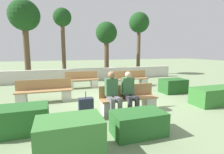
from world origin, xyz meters
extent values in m
plane|color=gray|center=(0.00, 0.00, 0.00)|extent=(60.00, 60.00, 0.00)
cube|color=beige|center=(0.00, 5.18, 0.41)|extent=(12.37, 0.30, 0.82)
cube|color=#A37A4C|center=(-0.03, -1.36, 0.45)|extent=(1.94, 0.44, 0.05)
cube|color=#A37A4C|center=(-0.03, -1.12, 0.68)|extent=(1.94, 0.04, 0.40)
cube|color=beige|center=(-0.77, -1.36, 0.21)|extent=(0.36, 0.40, 0.43)
cube|color=beige|center=(0.71, -1.36, 0.21)|extent=(0.36, 0.40, 0.43)
cube|color=#A37A4C|center=(-0.92, 2.86, 0.45)|extent=(1.77, 0.44, 0.05)
cube|color=#A37A4C|center=(-0.92, 3.10, 0.68)|extent=(1.77, 0.04, 0.40)
cube|color=beige|center=(-1.58, 2.86, 0.21)|extent=(0.36, 0.40, 0.43)
cube|color=beige|center=(-0.26, 2.86, 0.21)|extent=(0.36, 0.40, 0.43)
cube|color=#A37A4C|center=(1.72, 2.34, 0.45)|extent=(2.04, 0.44, 0.05)
cube|color=#A37A4C|center=(1.72, 2.58, 0.68)|extent=(2.04, 0.04, 0.40)
cube|color=beige|center=(0.93, 2.34, 0.21)|extent=(0.36, 0.40, 0.43)
cube|color=beige|center=(2.51, 2.34, 0.21)|extent=(0.36, 0.40, 0.43)
cube|color=#A37A4C|center=(-2.73, 0.68, 0.45)|extent=(2.11, 0.44, 0.05)
cube|color=#A37A4C|center=(-2.73, 0.92, 0.68)|extent=(2.11, 0.04, 0.40)
cube|color=beige|center=(-3.56, 0.68, 0.21)|extent=(0.36, 0.40, 0.43)
cube|color=beige|center=(-1.91, 0.68, 0.21)|extent=(0.36, 0.40, 0.43)
cube|color=#333338|center=(-0.18, -1.57, 0.54)|extent=(0.14, 0.46, 0.13)
cube|color=#333338|center=(0.02, -1.57, 0.54)|extent=(0.14, 0.46, 0.13)
cube|color=#333338|center=(-0.20, -1.80, 0.30)|extent=(0.11, 0.11, 0.61)
cube|color=#333338|center=(0.04, -1.80, 0.30)|extent=(0.11, 0.11, 0.61)
cube|color=#3D6B42|center=(-0.08, -1.33, 0.88)|extent=(0.38, 0.22, 0.54)
sphere|color=beige|center=(-0.08, -1.35, 1.25)|extent=(0.19, 0.19, 0.19)
cube|color=slate|center=(-0.75, -1.57, 0.54)|extent=(0.14, 0.46, 0.13)
cube|color=slate|center=(-0.55, -1.57, 0.54)|extent=(0.14, 0.46, 0.13)
cube|color=slate|center=(-0.77, -1.80, 0.30)|extent=(0.11, 0.11, 0.61)
cube|color=slate|center=(-0.53, -1.80, 0.30)|extent=(0.11, 0.11, 0.61)
cube|color=#3D6B42|center=(-0.65, -1.33, 0.88)|extent=(0.38, 0.22, 0.54)
sphere|color=#936B4C|center=(-0.65, -1.35, 1.26)|extent=(0.23, 0.23, 0.23)
cube|color=#286028|center=(-0.47, -2.87, 0.28)|extent=(1.26, 0.75, 0.57)
cube|color=#235623|center=(3.08, 0.43, 0.33)|extent=(1.15, 0.80, 0.66)
cube|color=#286028|center=(-3.21, -1.87, 0.33)|extent=(1.37, 0.78, 0.66)
cube|color=#33702D|center=(3.58, -1.63, 0.32)|extent=(2.16, 0.80, 0.65)
cube|color=#3D7A38|center=(-2.12, -3.29, 0.39)|extent=(1.23, 0.79, 0.77)
cube|color=#282D42|center=(-1.50, -1.56, 0.32)|extent=(0.42, 0.22, 0.65)
cylinder|color=#333338|center=(-1.50, -1.56, 0.75)|extent=(0.02, 0.02, 0.20)
cylinder|color=brown|center=(-4.02, 6.68, 1.88)|extent=(0.38, 0.38, 3.76)
sphere|color=#194219|center=(-4.02, 6.68, 4.31)|extent=(2.01, 2.01, 2.01)
cylinder|color=brown|center=(-1.61, 6.73, 1.99)|extent=(0.28, 0.28, 3.98)
sphere|color=#194219|center=(-1.61, 6.73, 4.33)|extent=(1.28, 1.28, 1.28)
cylinder|color=brown|center=(1.69, 6.94, 1.47)|extent=(0.37, 0.37, 2.93)
sphere|color=#194219|center=(1.69, 6.94, 3.39)|extent=(1.68, 1.68, 1.68)
cylinder|color=brown|center=(4.53, 6.99, 1.92)|extent=(0.30, 0.30, 3.84)
sphere|color=#194219|center=(4.53, 6.99, 4.30)|extent=(1.66, 1.66, 1.66)
camera|label=1|loc=(-2.34, -6.46, 2.02)|focal=28.00mm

